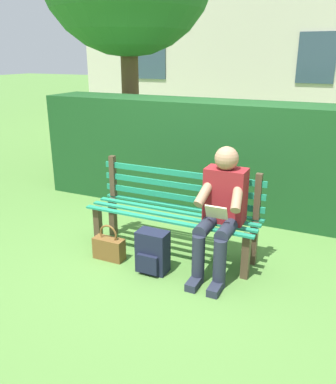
# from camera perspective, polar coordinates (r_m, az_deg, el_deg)

# --- Properties ---
(ground) EXTENTS (60.00, 60.00, 0.00)m
(ground) POSITION_cam_1_polar(r_m,az_deg,el_deg) (4.23, 0.58, -8.75)
(ground) COLOR #517F38
(park_bench) EXTENTS (1.78, 0.46, 0.92)m
(park_bench) POSITION_cam_1_polar(r_m,az_deg,el_deg) (4.09, 0.99, -2.59)
(park_bench) COLOR #4C3828
(park_bench) RESTS_ON ground
(person_seated) EXTENTS (0.44, 0.73, 1.19)m
(person_seated) POSITION_cam_1_polar(r_m,az_deg,el_deg) (3.70, 7.58, -2.29)
(person_seated) COLOR maroon
(person_seated) RESTS_ON ground
(hedge_backdrop) EXTENTS (5.52, 0.77, 1.52)m
(hedge_backdrop) POSITION_cam_1_polar(r_m,az_deg,el_deg) (5.16, 10.67, 4.98)
(hedge_backdrop) COLOR #19471E
(hedge_backdrop) RESTS_ON ground
(building_facade) EXTENTS (9.00, 2.79, 6.70)m
(building_facade) POSITION_cam_1_polar(r_m,az_deg,el_deg) (12.65, 10.79, 25.10)
(building_facade) COLOR beige
(building_facade) RESTS_ON ground
(backpack) EXTENTS (0.29, 0.25, 0.41)m
(backpack) POSITION_cam_1_polar(r_m,az_deg,el_deg) (3.82, -2.22, -8.57)
(backpack) COLOR #191E33
(backpack) RESTS_ON ground
(handbag) EXTENTS (0.32, 0.13, 0.37)m
(handbag) POSITION_cam_1_polar(r_m,az_deg,el_deg) (4.11, -8.43, -7.85)
(handbag) COLOR brown
(handbag) RESTS_ON ground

